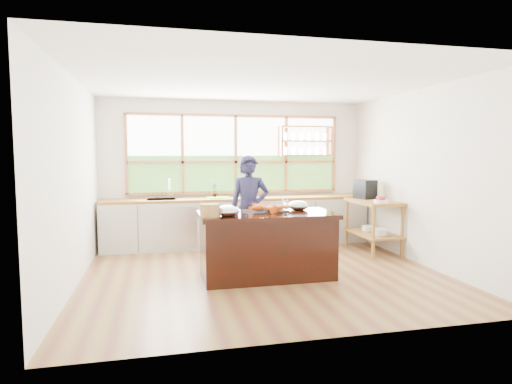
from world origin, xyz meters
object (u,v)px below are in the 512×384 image
object	(u,v)px
cook	(249,210)
wicker_basket	(210,210)
espresso_machine	(365,189)
island	(267,245)

from	to	relation	value
cook	wicker_basket	size ratio (longest dim) A/B	6.51
cook	espresso_machine	world-z (taller)	cook
cook	wicker_basket	distance (m)	1.26
wicker_basket	espresso_machine	bearing A→B (deg)	28.45
island	cook	xyz separation A→B (m)	(-0.08, 0.81, 0.39)
island	espresso_machine	xyz separation A→B (m)	(2.19, 1.42, 0.61)
espresso_machine	wicker_basket	world-z (taller)	espresso_machine
island	cook	size ratio (longest dim) A/B	1.10
espresso_machine	wicker_basket	bearing A→B (deg)	-168.93
island	wicker_basket	distance (m)	0.98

